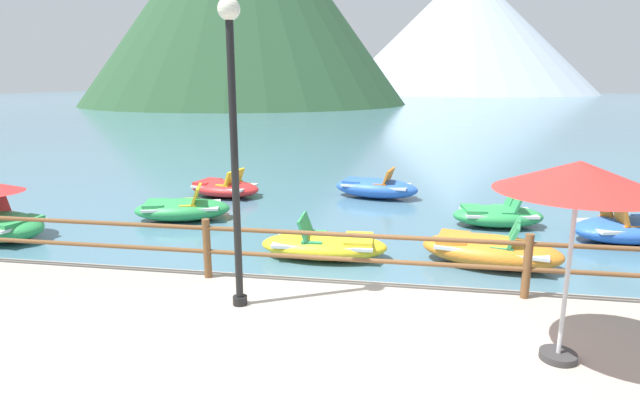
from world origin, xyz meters
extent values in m
plane|color=#477084|center=(0.00, 40.00, 0.00)|extent=(200.00, 200.00, 0.00)
cylinder|color=brown|center=(-2.38, 1.55, 0.88)|extent=(0.12, 0.12, 0.95)
cylinder|color=brown|center=(2.38, 1.55, 0.88)|extent=(0.12, 0.12, 0.95)
cylinder|color=brown|center=(0.00, 1.55, 1.21)|extent=(23.80, 0.07, 0.07)
cylinder|color=brown|center=(0.00, 1.55, 0.83)|extent=(23.80, 0.07, 0.07)
cylinder|color=black|center=(-1.57, 0.66, 2.28)|extent=(0.10, 0.10, 3.76)
sphere|color=silver|center=(-1.57, 0.66, 4.28)|extent=(0.28, 0.28, 0.28)
cylinder|color=black|center=(-1.57, 0.66, 0.46)|extent=(0.20, 0.20, 0.12)
cylinder|color=#B2B2B7|center=(2.39, -0.13, 1.40)|extent=(0.05, 0.05, 2.00)
cone|color=red|center=(2.39, -0.13, 2.48)|extent=(1.70, 1.70, 0.32)
cylinder|color=#333333|center=(2.39, -0.13, 0.44)|extent=(0.40, 0.40, 0.08)
ellipsoid|color=yellow|center=(-0.90, 3.87, 0.24)|extent=(2.54, 1.21, 0.49)
cube|color=silver|center=(-0.90, 3.87, 0.33)|extent=(1.98, 0.99, 0.06)
cube|color=#339956|center=(-1.08, 3.64, 0.40)|extent=(0.42, 0.42, 0.08)
cube|color=#339956|center=(-1.26, 3.63, 0.62)|extent=(0.22, 0.41, 0.43)
cube|color=#339956|center=(-1.09, 4.08, 0.40)|extent=(0.42, 0.42, 0.08)
cube|color=#339956|center=(-1.27, 4.08, 0.62)|extent=(0.22, 0.41, 0.43)
cube|color=yellow|center=(-0.21, 3.89, 0.39)|extent=(0.58, 0.80, 0.12)
ellipsoid|color=red|center=(-4.73, 8.82, 0.24)|extent=(2.44, 1.76, 0.48)
cube|color=silver|center=(-4.73, 8.82, 0.32)|extent=(1.91, 1.43, 0.06)
cube|color=yellow|center=(-4.51, 9.05, 0.39)|extent=(0.48, 0.48, 0.08)
cube|color=yellow|center=(-4.33, 9.01, 0.61)|extent=(0.29, 0.43, 0.43)
cube|color=yellow|center=(-4.62, 8.53, 0.39)|extent=(0.48, 0.48, 0.08)
cube|color=yellow|center=(-4.45, 8.49, 0.61)|extent=(0.29, 0.43, 0.43)
cube|color=red|center=(-5.32, 8.95, 0.38)|extent=(0.67, 1.01, 0.12)
ellipsoid|color=blue|center=(-0.19, 9.37, 0.29)|extent=(2.66, 1.58, 0.58)
cube|color=silver|center=(-0.19, 9.37, 0.39)|extent=(2.09, 1.28, 0.06)
cube|color=orange|center=(0.04, 9.55, 0.46)|extent=(0.47, 0.47, 0.08)
cube|color=orange|center=(0.21, 9.52, 0.68)|extent=(0.28, 0.43, 0.43)
cube|color=orange|center=(-0.05, 9.11, 0.46)|extent=(0.47, 0.47, 0.08)
cube|color=orange|center=(0.13, 9.08, 0.68)|extent=(0.28, 0.43, 0.43)
cube|color=blue|center=(-0.86, 9.50, 0.45)|extent=(0.69, 0.88, 0.12)
ellipsoid|color=green|center=(2.88, 6.78, 0.25)|extent=(2.24, 1.38, 0.49)
cube|color=silver|center=(2.88, 6.78, 0.33)|extent=(1.76, 1.12, 0.06)
cube|color=#339956|center=(3.01, 7.03, 0.40)|extent=(0.44, 0.44, 0.08)
cube|color=#339956|center=(3.19, 7.05, 0.62)|extent=(0.25, 0.42, 0.43)
cube|color=#339956|center=(3.07, 6.57, 0.40)|extent=(0.44, 0.44, 0.08)
cube|color=#339956|center=(3.24, 6.59, 0.62)|extent=(0.25, 0.42, 0.43)
cube|color=green|center=(2.30, 6.72, 0.39)|extent=(0.55, 0.85, 0.12)
ellipsoid|color=green|center=(-8.11, 3.87, 0.30)|extent=(2.41, 1.84, 0.59)
cube|color=silver|center=(-8.11, 3.87, 0.40)|extent=(1.90, 1.49, 0.06)
cube|color=red|center=(-8.20, 4.18, 0.47)|extent=(0.48, 0.48, 0.08)
cube|color=red|center=(-8.38, 4.22, 0.69)|extent=(0.30, 0.44, 0.43)
cube|color=green|center=(-7.54, 3.73, 0.46)|extent=(0.69, 1.05, 0.12)
ellipsoid|color=blue|center=(5.45, 5.99, 0.27)|extent=(2.61, 1.87, 0.53)
cube|color=silver|center=(5.45, 5.99, 0.36)|extent=(2.05, 1.51, 0.06)
cube|color=orange|center=(5.34, 5.68, 0.43)|extent=(0.48, 0.48, 0.08)
cube|color=orange|center=(5.17, 5.64, 0.65)|extent=(0.30, 0.44, 0.43)
cube|color=orange|center=(5.21, 6.20, 0.43)|extent=(0.48, 0.48, 0.08)
cube|color=orange|center=(5.04, 6.16, 0.65)|extent=(0.30, 0.44, 0.43)
cone|color=orange|center=(5.33, 5.96, 1.13)|extent=(1.55, 1.55, 0.22)
ellipsoid|color=green|center=(-4.85, 6.07, 0.26)|extent=(2.59, 1.82, 0.53)
cube|color=silver|center=(-4.85, 6.07, 0.36)|extent=(2.04, 1.47, 0.06)
cube|color=yellow|center=(-4.75, 6.35, 0.43)|extent=(0.50, 0.50, 0.08)
cube|color=yellow|center=(-4.57, 6.40, 0.65)|extent=(0.31, 0.44, 0.43)
cube|color=yellow|center=(-4.61, 5.89, 0.43)|extent=(0.50, 0.50, 0.08)
cube|color=yellow|center=(-4.44, 5.94, 0.65)|extent=(0.31, 0.44, 0.43)
cube|color=green|center=(-5.47, 5.89, 0.42)|extent=(0.73, 0.96, 0.12)
ellipsoid|color=orange|center=(2.30, 3.97, 0.28)|extent=(2.77, 1.73, 0.57)
cube|color=silver|center=(2.30, 3.97, 0.38)|extent=(2.17, 1.40, 0.06)
cube|color=#339956|center=(2.54, 4.17, 0.45)|extent=(0.47, 0.47, 0.08)
cube|color=#339956|center=(2.71, 4.13, 0.67)|extent=(0.29, 0.43, 0.43)
cube|color=#339956|center=(2.44, 3.69, 0.45)|extent=(0.47, 0.47, 0.08)
cube|color=#339956|center=(2.61, 3.65, 0.67)|extent=(0.29, 0.43, 0.43)
cube|color=orange|center=(1.61, 4.12, 0.44)|extent=(0.73, 0.96, 0.12)
cone|color=#284C2D|center=(-13.52, 75.06, 9.41)|extent=(25.58, 25.58, 18.81)
cone|color=#9EADBC|center=(14.58, 134.62, 15.57)|extent=(64.63, 64.63, 31.15)
camera|label=1|loc=(0.61, -5.66, 3.44)|focal=28.74mm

